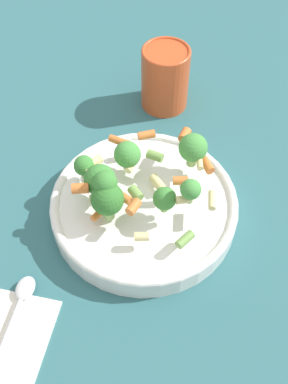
{
  "coord_description": "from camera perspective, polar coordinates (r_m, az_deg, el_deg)",
  "views": [
    {
      "loc": [
        0.02,
        -0.4,
        0.57
      ],
      "look_at": [
        0.0,
        0.0,
        0.06
      ],
      "focal_mm": 42.0,
      "sensor_mm": 36.0,
      "label": 1
    }
  ],
  "objects": [
    {
      "name": "bowl",
      "position": [
        0.68,
        -0.0,
        -1.74
      ],
      "size": [
        0.28,
        0.28,
        0.04
      ],
      "color": "white",
      "rests_on": "ground_plane"
    },
    {
      "name": "spoon",
      "position": [
        0.63,
        -16.03,
        -14.61
      ],
      "size": [
        0.04,
        0.17,
        0.01
      ],
      "rotation": [
        0.0,
        0.0,
        7.69
      ],
      "color": "silver",
      "rests_on": "napkin"
    },
    {
      "name": "cup",
      "position": [
        0.83,
        2.7,
        14.35
      ],
      "size": [
        0.09,
        0.09,
        0.12
      ],
      "color": "#CC4C23",
      "rests_on": "ground_plane"
    },
    {
      "name": "pasta_salad",
      "position": [
        0.64,
        -1.4,
        1.96
      ],
      "size": [
        0.21,
        0.2,
        0.08
      ],
      "color": "#8CB766",
      "rests_on": "bowl"
    },
    {
      "name": "ground_plane",
      "position": [
        0.7,
        -0.0,
        -2.77
      ],
      "size": [
        3.0,
        3.0,
        0.0
      ],
      "primitive_type": "plane",
      "color": "#2D6066"
    }
  ]
}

